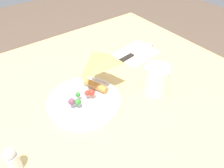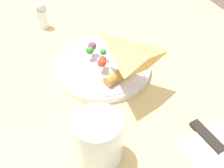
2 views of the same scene
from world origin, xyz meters
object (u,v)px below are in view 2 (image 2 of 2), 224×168
at_px(plate_pizza, 102,65).
at_px(salt_shaker, 42,15).
at_px(milk_glass, 99,141).
at_px(dining_table, 111,83).

height_order(plate_pizza, salt_shaker, salt_shaker).
distance_m(milk_glass, salt_shaker, 0.47).
height_order(dining_table, milk_glass, milk_glass).
xyz_separation_m(plate_pizza, milk_glass, (0.22, -0.09, 0.03)).
bearing_deg(milk_glass, salt_shaker, -179.85).
bearing_deg(plate_pizza, dining_table, 135.33).
xyz_separation_m(dining_table, salt_shaker, (-0.21, -0.13, 0.13)).
xyz_separation_m(dining_table, plate_pizza, (0.04, -0.04, 0.10)).
xyz_separation_m(dining_table, milk_glass, (0.26, -0.13, 0.13)).
xyz_separation_m(plate_pizza, salt_shaker, (-0.25, -0.09, 0.03)).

